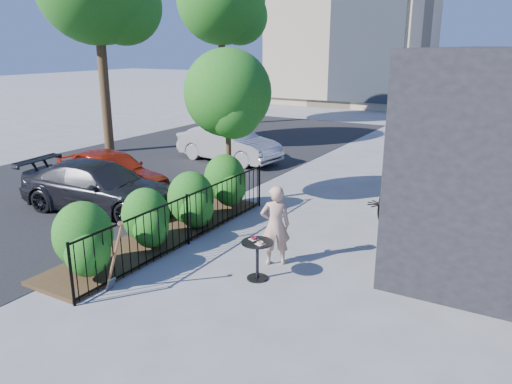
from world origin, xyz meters
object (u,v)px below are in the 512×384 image
Objects in this scene: patio_tree at (229,99)px; car_silver at (229,144)px; car_darkgrey at (99,187)px; shovel at (114,260)px; cafe_table at (257,253)px; street_tree_far at (222,5)px; car_red at (111,172)px; woman at (275,225)px.

patio_tree reaches higher than car_silver.
car_silver reaches higher than car_darkgrey.
cafe_table is at bearing 41.88° from shovel.
street_tree_far is 2.11× the size of car_silver.
shovel is at bearing -151.46° from car_silver.
street_tree_far is at bearing 27.61° from car_red.
car_silver is at bearing 112.24° from shovel.
car_darkgrey is at bearing 165.83° from cafe_table.
shovel is 0.36× the size of car_red.
car_darkgrey is (-5.38, 1.36, 0.12)m from cafe_table.
woman is at bearing -134.76° from car_silver.
woman reaches higher than car_silver.
car_silver is at bearing 123.73° from patio_tree.
shovel is at bearing -61.92° from street_tree_far.
street_tree_far is 5.31× the size of woman.
shovel is at bearing -79.04° from patio_tree.
patio_tree is 2.95× the size of shovel.
patio_tree reaches higher than woman.
woman is 0.42× the size of car_red.
woman is at bearing -53.00° from street_tree_far.
woman reaches higher than shovel.
car_red is at bearing -165.19° from patio_tree.
woman is (-0.04, 0.74, 0.28)m from cafe_table.
car_darkgrey is (-3.55, 2.99, 0.03)m from shovel.
patio_tree reaches higher than car_red.
woman is 0.37× the size of car_darkgrey.
cafe_table is 0.20× the size of car_silver.
patio_tree is at bearing -58.44° from car_darkgrey.
car_darkgrey is at bearing 139.89° from shovel.
street_tree_far is 15.19m from car_darkgrey.
car_red is 1.43m from car_darkgrey.
street_tree_far is 10.80× the size of cafe_table.
patio_tree reaches higher than car_darkgrey.
cafe_table is (10.51, -14.63, -5.42)m from street_tree_far.
patio_tree is at bearing -55.49° from street_tree_far.
car_silver is (0.56, 5.12, 0.01)m from car_red.
woman is 5.38m from car_darkgrey.
woman is (2.77, -2.69, -1.98)m from patio_tree.
woman is 0.40× the size of car_silver.
patio_tree is 1.00× the size of car_silver.
car_silver is (4.88, -6.98, -5.27)m from street_tree_far.
woman is (10.47, -13.89, -5.14)m from street_tree_far.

